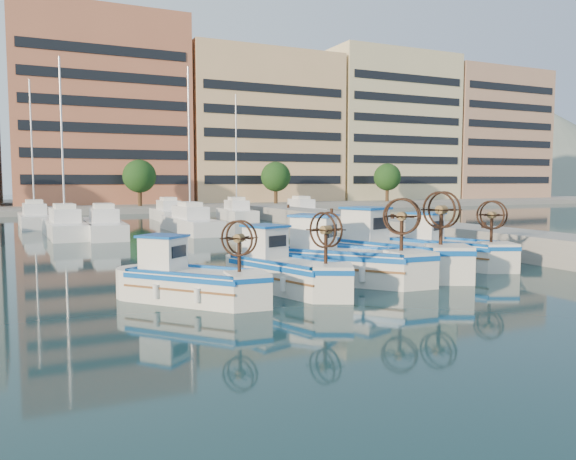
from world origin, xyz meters
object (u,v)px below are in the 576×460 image
Objects in this scene: fishing_boat_a at (189,279)px; fishing_boat_d at (390,251)px; fishing_boat_b at (285,268)px; fishing_boat_e at (446,247)px; fishing_boat_c at (343,259)px.

fishing_boat_a is 8.63m from fishing_boat_d.
fishing_boat_a is 3.37m from fishing_boat_b.
fishing_boat_d is (8.45, 1.75, 0.21)m from fishing_boat_a.
fishing_boat_a is 12.11m from fishing_boat_e.
fishing_boat_e reaches higher than fishing_boat_a.
fishing_boat_d is at bearing -3.34° from fishing_boat_b.
fishing_boat_e is (5.97, 1.50, -0.06)m from fishing_boat_c.
fishing_boat_d is (5.10, 1.35, 0.16)m from fishing_boat_b.
fishing_boat_a is at bearing 170.15° from fishing_boat_e.
fishing_boat_d reaches higher than fishing_boat_e.
fishing_boat_c is (5.88, 0.95, 0.15)m from fishing_boat_a.
fishing_boat_d is 1.14× the size of fishing_boat_e.
fishing_boat_a is at bearing 148.23° from fishing_boat_c.
fishing_boat_c is at bearing -6.07° from fishing_boat_b.
fishing_boat_e is (8.51, 2.04, 0.04)m from fishing_boat_b.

